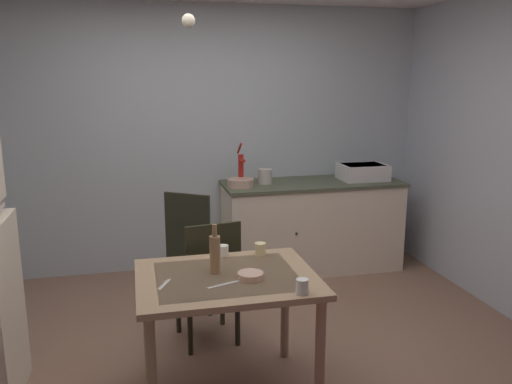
{
  "coord_description": "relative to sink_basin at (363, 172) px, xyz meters",
  "views": [
    {
      "loc": [
        -0.61,
        -3.02,
        1.85
      ],
      "look_at": [
        0.16,
        0.22,
        1.11
      ],
      "focal_mm": 36.69,
      "sensor_mm": 36.0,
      "label": 1
    }
  ],
  "objects": [
    {
      "name": "sink_basin",
      "position": [
        0.0,
        0.0,
        0.0
      ],
      "size": [
        0.44,
        0.34,
        0.15
      ],
      "color": "silver",
      "rests_on": "counter_cabinet"
    },
    {
      "name": "wall_back",
      "position": [
        -1.56,
        0.37,
        0.31
      ],
      "size": [
        4.49,
        0.1,
        2.51
      ],
      "primitive_type": "cube",
      "color": "silver",
      "rests_on": "ground"
    },
    {
      "name": "teacup_mint",
      "position": [
        -1.65,
        -1.55,
        -0.16
      ],
      "size": [
        0.06,
        0.06,
        0.07
      ],
      "primitive_type": "cylinder",
      "color": "white",
      "rests_on": "dining_table"
    },
    {
      "name": "table_knife",
      "position": [
        -1.73,
        -2.02,
        -0.2
      ],
      "size": [
        0.2,
        0.08,
        0.0
      ],
      "primitive_type": "cube",
      "rotation": [
        0.0,
        0.0,
        3.49
      ],
      "color": "silver",
      "rests_on": "dining_table"
    },
    {
      "name": "dining_table",
      "position": [
        -1.69,
        -1.89,
        -0.3
      ],
      "size": [
        1.02,
        0.8,
        0.75
      ],
      "color": "tan",
      "rests_on": "ground"
    },
    {
      "name": "hand_pump",
      "position": [
        -1.2,
        0.05,
        0.09
      ],
      "size": [
        0.05,
        0.27,
        0.39
      ],
      "color": "#B21E19",
      "rests_on": "counter_cabinet"
    },
    {
      "name": "ground_plane",
      "position": [
        -1.56,
        -1.63,
        -0.94
      ],
      "size": [
        5.39,
        5.39,
        0.0
      ],
      "primitive_type": "plane",
      "color": "#876450"
    },
    {
      "name": "stoneware_crock",
      "position": [
        -0.98,
        0.03,
        -0.01
      ],
      "size": [
        0.13,
        0.13,
        0.14
      ],
      "primitive_type": "cylinder",
      "color": "beige",
      "rests_on": "counter_cabinet"
    },
    {
      "name": "glass_bottle",
      "position": [
        -1.75,
        -1.83,
        -0.08
      ],
      "size": [
        0.06,
        0.06,
        0.29
      ],
      "color": "olive",
      "rests_on": "dining_table"
    },
    {
      "name": "chair_by_counter",
      "position": [
        -1.73,
        -0.65,
        -0.44
      ],
      "size": [
        0.55,
        0.55,
        0.98
      ],
      "color": "black",
      "rests_on": "ground"
    },
    {
      "name": "pendant_bulb",
      "position": [
        -1.82,
        -1.43,
        1.23
      ],
      "size": [
        0.08,
        0.08,
        0.08
      ],
      "primitive_type": "sphere",
      "color": "#F9EFCC"
    },
    {
      "name": "counter_cabinet",
      "position": [
        -0.52,
        -0.0,
        -0.51
      ],
      "size": [
        1.72,
        0.64,
        0.87
      ],
      "color": "beige",
      "rests_on": "ground"
    },
    {
      "name": "serving_bowl_wide",
      "position": [
        -1.57,
        -1.96,
        -0.18
      ],
      "size": [
        0.15,
        0.15,
        0.04
      ],
      "primitive_type": "cylinder",
      "color": "tan",
      "rests_on": "dining_table"
    },
    {
      "name": "teaspoon_near_bowl",
      "position": [
        -2.05,
        -1.94,
        -0.2
      ],
      "size": [
        0.08,
        0.14,
        0.0
      ],
      "primitive_type": "cube",
      "rotation": [
        0.0,
        0.0,
        4.26
      ],
      "color": "beige",
      "rests_on": "dining_table"
    },
    {
      "name": "mixing_bowl_counter",
      "position": [
        -1.23,
        -0.05,
        -0.04
      ],
      "size": [
        0.24,
        0.24,
        0.07
      ],
      "primitive_type": "cylinder",
      "color": "tan",
      "rests_on": "counter_cabinet"
    },
    {
      "name": "mug_dark",
      "position": [
        -1.42,
        -1.6,
        -0.16
      ],
      "size": [
        0.07,
        0.07,
        0.08
      ],
      "primitive_type": "cylinder",
      "color": "beige",
      "rests_on": "dining_table"
    },
    {
      "name": "chair_far_side",
      "position": [
        -1.71,
        -1.26,
        -0.47
      ],
      "size": [
        0.45,
        0.45,
        0.91
      ],
      "color": "#29281A",
      "rests_on": "ground"
    },
    {
      "name": "mug_tall",
      "position": [
        -1.36,
        -2.23,
        -0.16
      ],
      "size": [
        0.06,
        0.06,
        0.08
      ],
      "primitive_type": "cylinder",
      "color": "white",
      "rests_on": "dining_table"
    }
  ]
}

